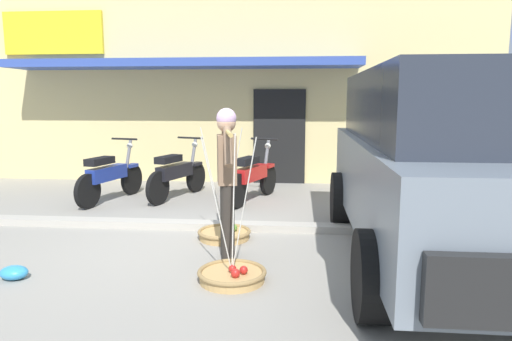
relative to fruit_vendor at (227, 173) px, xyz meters
The scene contains 11 objects.
ground_plane 1.12m from the fruit_vendor, 128.17° to the left, with size 90.00×90.00×0.00m, color gray.
sidewalk_curb 1.50m from the fruit_vendor, 106.63° to the left, with size 20.00×0.24×0.10m, color #AEA89C.
fruit_vendor is the anchor object (origin of this frame).
fruit_basket_left_side 1.15m from the fruit_vendor, 77.65° to the right, with size 0.69×0.69×1.45m.
fruit_basket_right_side 1.15m from the fruit_vendor, 101.94° to the left, with size 0.69×0.69×1.45m.
motorcycle_nearest_shop 3.73m from the fruit_vendor, 132.84° to the left, with size 0.64×1.78×1.09m.
motorcycle_second_in_row 3.41m from the fruit_vendor, 114.55° to the left, with size 0.73×1.75×1.09m.
motorcycle_third_in_row 2.99m from the fruit_vendor, 89.94° to the left, with size 0.76×1.74×1.09m.
parked_truck 2.36m from the fruit_vendor, ahead, with size 2.17×4.82×2.10m.
storefront_building 7.56m from the fruit_vendor, 102.10° to the left, with size 13.00×6.00×4.20m.
plastic_litter_bag 2.38m from the fruit_vendor, 157.34° to the right, with size 0.28×0.22×0.14m, color #3393D1.
Camera 1 is at (1.13, -5.45, 1.79)m, focal length 32.41 mm.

